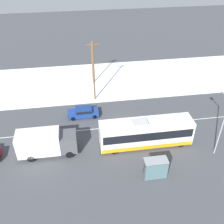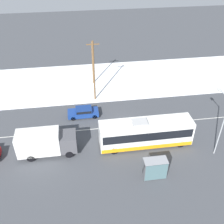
{
  "view_description": "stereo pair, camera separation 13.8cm",
  "coord_description": "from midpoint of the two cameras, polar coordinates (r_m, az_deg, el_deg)",
  "views": [
    {
      "loc": [
        -5.68,
        -27.04,
        22.03
      ],
      "look_at": [
        -1.35,
        1.57,
        1.4
      ],
      "focal_mm": 42.0,
      "sensor_mm": 36.0,
      "label": 1
    },
    {
      "loc": [
        -5.55,
        -27.06,
        22.03
      ],
      "look_at": [
        -1.35,
        1.57,
        1.4
      ],
      "focal_mm": 42.0,
      "sensor_mm": 36.0,
      "label": 2
    }
  ],
  "objects": [
    {
      "name": "city_bus",
      "position": [
        31.79,
        7.46,
        -4.54
      ],
      "size": [
        11.13,
        2.57,
        3.57
      ],
      "color": "white",
      "rests_on": "ground_plane"
    },
    {
      "name": "utility_pole_snowlot",
      "position": [
        43.53,
        -4.12,
        10.75
      ],
      "size": [
        1.8,
        0.24,
        7.39
      ],
      "color": "brown",
      "rests_on": "ground_plane"
    },
    {
      "name": "box_truck",
      "position": [
        31.19,
        -14.17,
        -6.39
      ],
      "size": [
        6.74,
        2.3,
        3.21
      ],
      "color": "silver",
      "rests_on": "ground_plane"
    },
    {
      "name": "pedestrian_at_stop",
      "position": [
        29.47,
        9.48,
        -10.64
      ],
      "size": [
        0.6,
        0.26,
        1.66
      ],
      "color": "#23232D",
      "rests_on": "ground_plane"
    },
    {
      "name": "streetlamp",
      "position": [
        31.15,
        22.86,
        -1.29
      ],
      "size": [
        0.36,
        2.67,
        7.61
      ],
      "color": "#9EA3A8",
      "rests_on": "ground_plane"
    },
    {
      "name": "bus_shelter",
      "position": [
        28.04,
        9.67,
        -11.76
      ],
      "size": [
        2.46,
        1.2,
        2.4
      ],
      "color": "gray",
      "rests_on": "ground_plane"
    },
    {
      "name": "lane_marking_center",
      "position": [
        35.33,
        2.66,
        -3.13
      ],
      "size": [
        60.0,
        0.12,
        0.0
      ],
      "color": "silver",
      "rests_on": "ground_plane"
    },
    {
      "name": "sedan_car",
      "position": [
        36.92,
        -6.14,
        0.04
      ],
      "size": [
        4.28,
        1.8,
        1.33
      ],
      "rotation": [
        0.0,
        0.0,
        3.14
      ],
      "color": "navy",
      "rests_on": "ground_plane"
    },
    {
      "name": "snow_lot",
      "position": [
        46.05,
        -0.32,
        6.99
      ],
      "size": [
        80.0,
        13.49,
        0.12
      ],
      "color": "white",
      "rests_on": "ground_plane"
    },
    {
      "name": "utility_pole_roadside",
      "position": [
        38.41,
        -3.85,
        8.9
      ],
      "size": [
        1.8,
        0.24,
        9.4
      ],
      "color": "brown",
      "rests_on": "ground_plane"
    },
    {
      "name": "ground_plane",
      "position": [
        35.33,
        2.66,
        -3.13
      ],
      "size": [
        120.0,
        120.0,
        0.0
      ],
      "primitive_type": "plane",
      "color": "#424449"
    }
  ]
}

